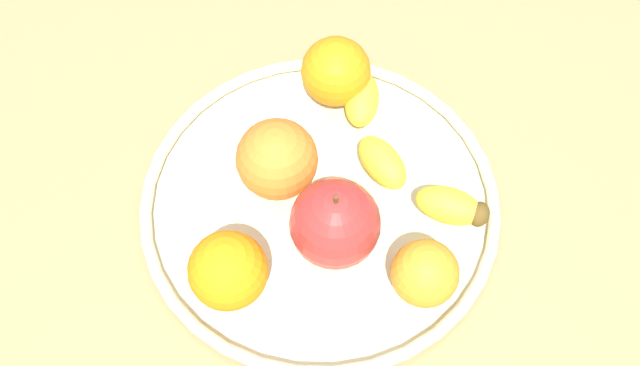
% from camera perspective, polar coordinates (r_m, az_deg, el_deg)
% --- Properties ---
extents(ground_plane, '(1.22, 1.22, 0.04)m').
position_cam_1_polar(ground_plane, '(0.80, 0.00, -2.42)').
color(ground_plane, '#968052').
extents(fruit_bowl, '(0.36, 0.36, 0.02)m').
position_cam_1_polar(fruit_bowl, '(0.78, 0.00, -1.43)').
color(fruit_bowl, beige).
rests_on(fruit_bowl, ground_plane).
extents(banana, '(0.21, 0.11, 0.04)m').
position_cam_1_polar(banana, '(0.77, 5.85, 1.88)').
color(banana, yellow).
rests_on(banana, fruit_bowl).
extents(apple, '(0.08, 0.08, 0.09)m').
position_cam_1_polar(apple, '(0.71, 0.78, -3.05)').
color(apple, '#AD2C29').
rests_on(apple, fruit_bowl).
extents(orange_center, '(0.08, 0.08, 0.08)m').
position_cam_1_polar(orange_center, '(0.74, -3.15, 1.74)').
color(orange_center, orange).
rests_on(orange_center, fruit_bowl).
extents(orange_back_left, '(0.07, 0.07, 0.07)m').
position_cam_1_polar(orange_back_left, '(0.70, -6.71, -6.34)').
color(orange_back_left, orange).
rests_on(orange_back_left, fruit_bowl).
extents(orange_back_right, '(0.07, 0.07, 0.07)m').
position_cam_1_polar(orange_back_right, '(0.81, 1.16, 8.12)').
color(orange_back_right, orange).
rests_on(orange_back_right, fruit_bowl).
extents(orange_front_right, '(0.06, 0.06, 0.06)m').
position_cam_1_polar(orange_front_right, '(0.71, 7.63, -6.52)').
color(orange_front_right, orange).
rests_on(orange_front_right, fruit_bowl).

